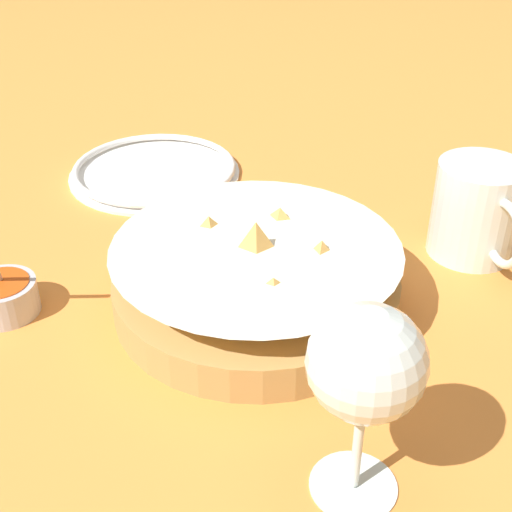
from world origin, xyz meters
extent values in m
plane|color=orange|center=(0.00, 0.00, 0.00)|extent=(4.00, 4.00, 0.00)
cylinder|color=#B2894C|center=(-0.01, 0.02, 0.02)|extent=(0.27, 0.27, 0.04)
cone|color=#EDE5C6|center=(-0.01, 0.02, 0.03)|extent=(0.27, 0.27, 0.06)
cylinder|color=#3D842D|center=(-0.01, 0.02, 0.02)|extent=(0.20, 0.20, 0.01)
pyramid|color=gold|center=(0.05, 0.02, 0.05)|extent=(0.07, 0.08, 0.05)
pyramid|color=gold|center=(0.00, 0.08, 0.05)|extent=(0.09, 0.08, 0.05)
pyramid|color=gold|center=(-0.06, 0.06, 0.05)|extent=(0.09, 0.09, 0.05)
pyramid|color=gold|center=(-0.06, -0.01, 0.05)|extent=(0.05, 0.07, 0.05)
pyramid|color=gold|center=(-0.01, 0.02, 0.06)|extent=(0.06, 0.07, 0.07)
cylinder|color=#B7B7BC|center=(-0.06, -0.21, 0.02)|extent=(0.06, 0.06, 0.03)
cylinder|color=#CC4C14|center=(-0.06, -0.21, 0.02)|extent=(0.05, 0.05, 0.02)
cylinder|color=silver|center=(0.21, 0.04, 0.00)|extent=(0.06, 0.06, 0.00)
cylinder|color=silver|center=(0.21, 0.04, 0.04)|extent=(0.01, 0.01, 0.08)
sphere|color=silver|center=(0.21, 0.04, 0.11)|extent=(0.08, 0.08, 0.08)
sphere|color=beige|center=(0.21, 0.04, 0.10)|extent=(0.05, 0.05, 0.05)
cylinder|color=silver|center=(-0.05, 0.26, 0.05)|extent=(0.09, 0.09, 0.10)
cylinder|color=gold|center=(-0.05, 0.26, 0.04)|extent=(0.07, 0.07, 0.07)
torus|color=silver|center=(0.00, 0.26, 0.05)|extent=(0.07, 0.01, 0.07)
cylinder|color=white|center=(-0.31, -0.04, 0.00)|extent=(0.22, 0.22, 0.01)
torus|color=white|center=(-0.31, -0.04, 0.01)|extent=(0.21, 0.21, 0.01)
camera|label=1|loc=(0.52, -0.10, 0.40)|focal=50.00mm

